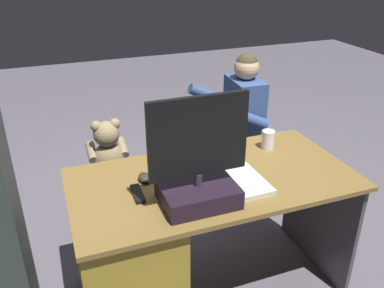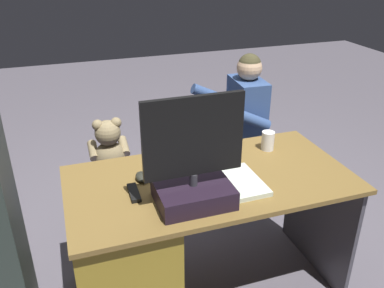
# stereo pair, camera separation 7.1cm
# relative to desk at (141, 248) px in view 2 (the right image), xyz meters

# --- Properties ---
(ground_plane) EXTENTS (10.00, 10.00, 0.00)m
(ground_plane) POSITION_rel_desk_xyz_m (-0.37, -0.34, -0.40)
(ground_plane) COLOR #5C5761
(desk) EXTENTS (1.42, 0.72, 0.74)m
(desk) POSITION_rel_desk_xyz_m (0.00, 0.00, 0.00)
(desk) COLOR brown
(desk) RESTS_ON ground_plane
(monitor) EXTENTS (0.44, 0.26, 0.50)m
(monitor) POSITION_rel_desk_xyz_m (-0.22, 0.17, 0.49)
(monitor) COLOR black
(monitor) RESTS_ON desk
(keyboard) EXTENTS (0.42, 0.14, 0.02)m
(keyboard) POSITION_rel_desk_xyz_m (-0.35, -0.08, 0.36)
(keyboard) COLOR black
(keyboard) RESTS_ON desk
(computer_mouse) EXTENTS (0.06, 0.10, 0.04)m
(computer_mouse) POSITION_rel_desk_xyz_m (-0.04, -0.09, 0.36)
(computer_mouse) COLOR #2A2A22
(computer_mouse) RESTS_ON desk
(cup) EXTENTS (0.07, 0.07, 0.11)m
(cup) POSITION_rel_desk_xyz_m (-0.79, -0.19, 0.40)
(cup) COLOR white
(cup) RESTS_ON desk
(tv_remote) EXTENTS (0.05, 0.15, 0.02)m
(tv_remote) POSITION_rel_desk_xyz_m (0.02, 0.03, 0.35)
(tv_remote) COLOR black
(tv_remote) RESTS_ON desk
(notebook_binder) EXTENTS (0.23, 0.30, 0.02)m
(notebook_binder) POSITION_rel_desk_xyz_m (-0.47, 0.10, 0.36)
(notebook_binder) COLOR silver
(notebook_binder) RESTS_ON desk
(office_chair_teddy) EXTENTS (0.50, 0.50, 0.44)m
(office_chair_teddy) POSITION_rel_desk_xyz_m (0.03, -0.76, -0.14)
(office_chair_teddy) COLOR black
(office_chair_teddy) RESTS_ON ground_plane
(teddy_bear) EXTENTS (0.26, 0.26, 0.37)m
(teddy_bear) POSITION_rel_desk_xyz_m (0.03, -0.77, 0.21)
(teddy_bear) COLOR #8D7B56
(teddy_bear) RESTS_ON office_chair_teddy
(visitor_chair) EXTENTS (0.48, 0.48, 0.44)m
(visitor_chair) POSITION_rel_desk_xyz_m (-0.96, -0.82, -0.15)
(visitor_chair) COLOR black
(visitor_chair) RESTS_ON ground_plane
(person) EXTENTS (0.54, 0.49, 1.13)m
(person) POSITION_rel_desk_xyz_m (-0.87, -0.81, 0.26)
(person) COLOR #344E80
(person) RESTS_ON ground_plane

